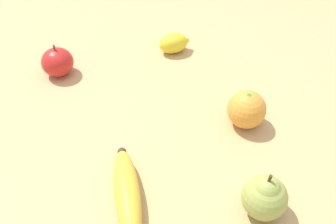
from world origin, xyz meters
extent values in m
plane|color=tan|center=(0.00, 0.00, 0.00)|extent=(3.00, 3.00, 0.00)
ellipsoid|color=gold|center=(-0.18, 0.03, 0.02)|extent=(0.19, 0.05, 0.04)
sphere|color=#47331E|center=(-0.09, 0.04, 0.02)|extent=(0.02, 0.02, 0.02)
sphere|color=orange|center=(-0.03, -0.22, 0.04)|extent=(0.08, 0.08, 0.08)
cylinder|color=#3D8438|center=(-0.03, -0.22, 0.07)|extent=(0.01, 0.01, 0.00)
sphere|color=#99A84C|center=(-0.23, -0.19, 0.04)|extent=(0.07, 0.07, 0.07)
sphere|color=#99A84C|center=(-0.23, -0.19, 0.06)|extent=(0.05, 0.05, 0.05)
cylinder|color=#4C3319|center=(-0.23, -0.19, 0.08)|extent=(0.01, 0.01, 0.02)
ellipsoid|color=red|center=(0.19, 0.17, 0.03)|extent=(0.07, 0.07, 0.07)
cylinder|color=#4C3319|center=(0.19, 0.17, 0.07)|extent=(0.00, 0.00, 0.01)
ellipsoid|color=yellow|center=(0.25, -0.11, 0.03)|extent=(0.07, 0.08, 0.05)
sphere|color=yellow|center=(0.26, -0.14, 0.03)|extent=(0.02, 0.02, 0.02)
camera|label=1|loc=(-0.58, 0.01, 0.56)|focal=42.00mm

